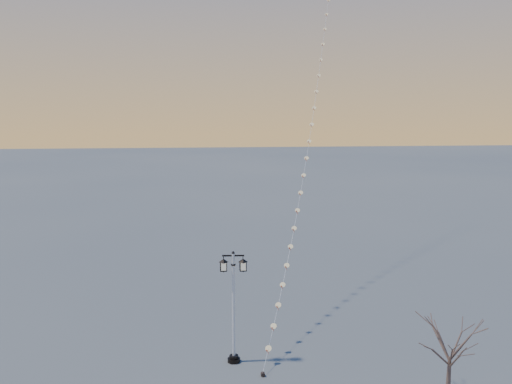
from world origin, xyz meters
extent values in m
cylinder|color=black|center=(-0.04, 3.58, 0.09)|extent=(0.64, 0.64, 0.18)
cylinder|color=black|center=(-0.04, 3.58, 0.26)|extent=(0.45, 0.45, 0.16)
cylinder|color=silver|center=(-0.04, 3.58, 3.01)|extent=(0.15, 0.15, 5.33)
cylinder|color=black|center=(-0.04, 3.58, 5.05)|extent=(0.23, 0.23, 0.07)
cube|color=black|center=(-0.04, 3.58, 5.50)|extent=(1.08, 0.14, 0.07)
sphere|color=black|center=(-0.04, 3.58, 5.64)|extent=(0.16, 0.16, 0.16)
pyramid|color=black|center=(-0.51, 3.61, 5.33)|extent=(0.50, 0.50, 0.16)
cube|color=beige|center=(-0.51, 3.61, 4.98)|extent=(0.30, 0.30, 0.39)
cube|color=black|center=(-0.51, 3.61, 4.77)|extent=(0.34, 0.34, 0.05)
pyramid|color=black|center=(0.44, 3.55, 5.33)|extent=(0.50, 0.50, 0.16)
cube|color=beige|center=(0.44, 3.55, 4.98)|extent=(0.30, 0.30, 0.39)
cube|color=black|center=(0.44, 3.55, 4.77)|extent=(0.34, 0.34, 0.05)
cone|color=brown|center=(8.92, -1.18, 1.06)|extent=(0.25, 0.25, 2.13)
cylinder|color=black|center=(1.24, 1.94, 0.10)|extent=(0.20, 0.20, 0.20)
cylinder|color=black|center=(1.24, 1.94, 0.13)|extent=(0.03, 0.03, 0.25)
cone|color=#F3522C|center=(6.62, 17.50, 14.54)|extent=(0.08, 0.08, 0.28)
cylinder|color=white|center=(1.24, 1.94, 0.61)|extent=(0.02, 0.02, 0.81)
camera|label=1|loc=(-1.51, -21.91, 12.66)|focal=37.95mm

